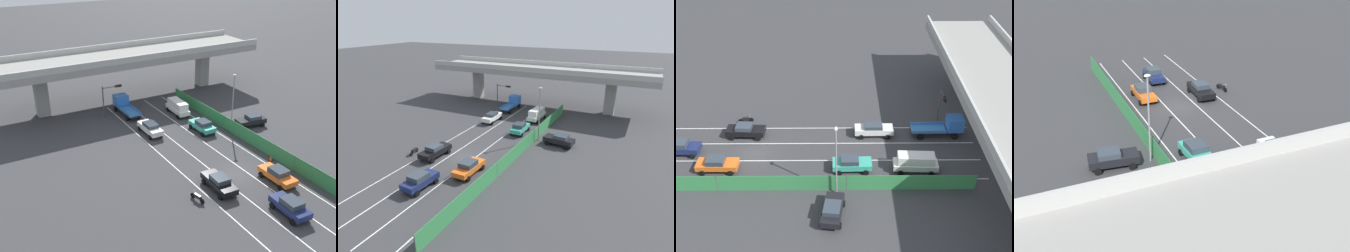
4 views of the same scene
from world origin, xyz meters
TOP-DOWN VIEW (x-y plane):
  - ground_plane at (0.00, 0.00)m, footprint 300.00×300.00m
  - lane_line_left_edge at (-4.95, 4.00)m, footprint 0.14×44.01m
  - lane_line_mid_left at (-1.65, 4.00)m, footprint 0.14×44.01m
  - lane_line_mid_right at (1.65, 4.00)m, footprint 0.14×44.01m
  - lane_line_right_edge at (4.95, 4.00)m, footprint 0.14×44.01m
  - elevated_overpass at (0.00, 28.01)m, footprint 45.28×9.82m
  - green_fence at (6.58, 4.00)m, footprint 0.10×40.11m
  - car_van_white at (3.50, 18.22)m, footprint 2.14×4.92m
  - car_taxi_teal at (3.31, 11.24)m, footprint 2.14×4.32m
  - car_sedan_navy at (0.22, -8.36)m, footprint 2.19×4.30m
  - car_sedan_black at (-3.22, -1.59)m, footprint 2.22×4.75m
  - car_taxi_orange at (3.27, -3.47)m, footprint 2.10×4.55m
  - car_hatchback_white at (-3.33, 14.11)m, footprint 1.97×4.71m
  - flatbed_truck_blue at (-3.40, 22.98)m, footprint 2.32×6.26m
  - motorcycle at (-6.34, -2.19)m, footprint 0.66×1.93m
  - parked_sedan_dark at (10.37, 9.27)m, footprint 4.50×2.46m
  - traffic_light at (-5.68, 22.57)m, footprint 3.06×0.43m
  - street_lamp at (7.06, 9.62)m, footprint 0.60×0.36m
  - traffic_cone at (5.93, 0.38)m, footprint 0.47×0.47m

SIDE VIEW (x-z plane):
  - ground_plane at x=0.00m, z-range 0.00..0.00m
  - lane_line_left_edge at x=-4.95m, z-range 0.00..0.01m
  - lane_line_mid_left at x=-1.65m, z-range 0.00..0.01m
  - lane_line_mid_right at x=1.65m, z-range 0.00..0.01m
  - lane_line_right_edge at x=4.95m, z-range 0.00..0.01m
  - traffic_cone at x=5.93m, z-range -0.02..0.63m
  - motorcycle at x=-6.34m, z-range -0.01..0.93m
  - car_taxi_orange at x=3.27m, z-range 0.07..1.74m
  - car_sedan_black at x=-3.22m, z-range 0.08..1.74m
  - parked_sedan_dark at x=10.37m, z-range 0.09..1.74m
  - car_taxi_teal at x=3.31m, z-range 0.08..1.76m
  - car_hatchback_white at x=-3.33m, z-range 0.10..1.74m
  - car_sedan_navy at x=0.22m, z-range 0.08..1.80m
  - green_fence at x=6.58m, z-range 0.00..1.90m
  - car_van_white at x=3.50m, z-range 0.15..2.30m
  - flatbed_truck_blue at x=-3.40m, z-range 0.04..2.54m
  - traffic_light at x=-5.68m, z-range 1.04..5.90m
  - street_lamp at x=7.06m, z-range 0.79..8.94m
  - elevated_overpass at x=0.00m, z-range 2.56..11.09m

